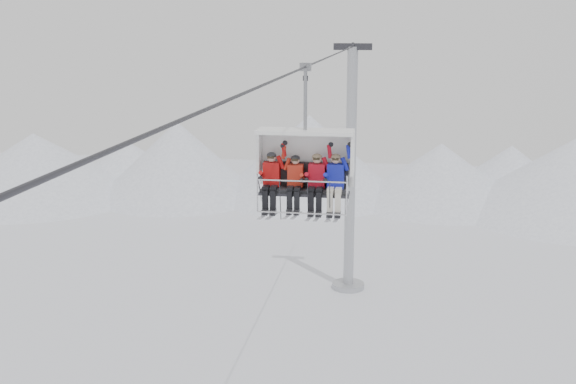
# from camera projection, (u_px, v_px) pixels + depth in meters

# --- Properties ---
(ridgeline) EXTENTS (72.00, 21.00, 7.00)m
(ridgeline) POSITION_uv_depth(u_px,v_px,m) (347.00, 169.00, 59.36)
(ridgeline) COLOR white
(ridgeline) RESTS_ON ground
(lift_tower_right) EXTENTS (2.00, 1.80, 13.48)m
(lift_tower_right) POSITION_uv_depth(u_px,v_px,m) (350.00, 188.00, 39.16)
(lift_tower_right) COLOR #A2A4A9
(lift_tower_right) RESTS_ON ground
(haul_cable) EXTENTS (0.06, 50.00, 0.06)m
(haul_cable) POSITION_uv_depth(u_px,v_px,m) (288.00, 74.00, 16.28)
(haul_cable) COLOR #2D2C31
(haul_cable) RESTS_ON lift_tower_left
(chairlift_carrier) EXTENTS (2.64, 1.17, 3.98)m
(chairlift_carrier) POSITION_uv_depth(u_px,v_px,m) (306.00, 161.00, 19.92)
(chairlift_carrier) COLOR black
(chairlift_carrier) RESTS_ON haul_cable
(skier_far_left) EXTENTS (0.45, 1.69, 1.77)m
(skier_far_left) POSITION_uv_depth(u_px,v_px,m) (271.00, 179.00, 19.87)
(skier_far_left) COLOR red
(skier_far_left) RESTS_ON chairlift_carrier
(skier_center_left) EXTENTS (0.42, 1.69, 1.68)m
(skier_center_left) POSITION_uv_depth(u_px,v_px,m) (295.00, 181.00, 19.77)
(skier_center_left) COLOR red
(skier_center_left) RESTS_ON chairlift_carrier
(skier_center_right) EXTENTS (0.45, 1.69, 1.76)m
(skier_center_right) POSITION_uv_depth(u_px,v_px,m) (316.00, 180.00, 19.69)
(skier_center_right) COLOR #B10E1E
(skier_center_right) RESTS_ON chairlift_carrier
(skier_far_right) EXTENTS (0.45, 1.69, 1.77)m
(skier_far_right) POSITION_uv_depth(u_px,v_px,m) (335.00, 181.00, 19.61)
(skier_far_right) COLOR #161EAF
(skier_far_right) RESTS_ON chairlift_carrier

